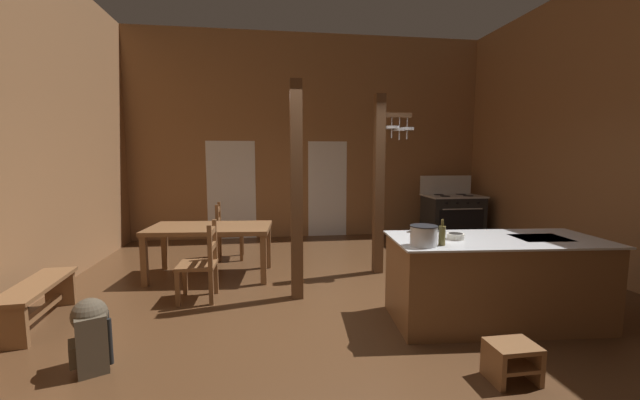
{
  "coord_description": "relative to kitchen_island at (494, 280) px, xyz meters",
  "views": [
    {
      "loc": [
        -0.96,
        -3.98,
        1.74
      ],
      "look_at": [
        -0.25,
        0.96,
        1.16
      ],
      "focal_mm": 21.45,
      "sensor_mm": 36.0,
      "label": 1
    }
  ],
  "objects": [
    {
      "name": "ground_plane",
      "position": [
        -1.4,
        0.4,
        -0.5
      ],
      "size": [
        8.22,
        9.15,
        0.1
      ],
      "primitive_type": "cube",
      "color": "#4C301C"
    },
    {
      "name": "wall_back",
      "position": [
        -1.4,
        4.64,
        1.69
      ],
      "size": [
        8.22,
        0.14,
        4.27
      ],
      "primitive_type": "cube",
      "color": "#93663F",
      "rests_on": "ground_plane"
    },
    {
      "name": "glazed_door_back_left",
      "position": [
        -3.07,
        4.57,
        0.58
      ],
      "size": [
        1.0,
        0.01,
        2.05
      ],
      "primitive_type": "cube",
      "color": "white",
      "rests_on": "ground_plane"
    },
    {
      "name": "glazed_panel_back_right",
      "position": [
        -1.03,
        4.57,
        0.58
      ],
      "size": [
        0.84,
        0.01,
        2.05
      ],
      "primitive_type": "cube",
      "color": "white",
      "rests_on": "ground_plane"
    },
    {
      "name": "kitchen_island",
      "position": [
        0.0,
        0.0,
        0.0
      ],
      "size": [
        2.23,
        1.13,
        0.89
      ],
      "color": "brown",
      "rests_on": "ground_plane"
    },
    {
      "name": "stove_range",
      "position": [
        1.48,
        3.8,
        0.04
      ],
      "size": [
        1.15,
        0.83,
        1.32
      ],
      "color": "#242424",
      "rests_on": "ground_plane"
    },
    {
      "name": "support_post_with_pot_rack",
      "position": [
        -0.68,
        1.84,
        0.98
      ],
      "size": [
        0.58,
        0.23,
        2.62
      ],
      "color": "brown",
      "rests_on": "ground_plane"
    },
    {
      "name": "support_post_center",
      "position": [
        -1.99,
        0.96,
        0.87
      ],
      "size": [
        0.14,
        0.14,
        2.62
      ],
      "color": "brown",
      "rests_on": "ground_plane"
    },
    {
      "name": "step_stool",
      "position": [
        -0.49,
        -1.02,
        -0.27
      ],
      "size": [
        0.36,
        0.28,
        0.3
      ],
      "color": "brown",
      "rests_on": "ground_plane"
    },
    {
      "name": "dining_table",
      "position": [
        -3.16,
        1.98,
        0.21
      ],
      "size": [
        1.77,
        1.05,
        0.74
      ],
      "color": "brown",
      "rests_on": "ground_plane"
    },
    {
      "name": "ladderback_chair_near_window",
      "position": [
        -3.14,
        1.07,
        0.01
      ],
      "size": [
        0.45,
        0.45,
        0.95
      ],
      "color": "brown",
      "rests_on": "ground_plane"
    },
    {
      "name": "ladderback_chair_by_post",
      "position": [
        -3.02,
        2.95,
        0.01
      ],
      "size": [
        0.45,
        0.45,
        0.95
      ],
      "color": "brown",
      "rests_on": "ground_plane"
    },
    {
      "name": "bench_along_left_wall",
      "position": [
        -4.71,
        0.58,
        -0.15
      ],
      "size": [
        0.45,
        1.2,
        0.44
      ],
      "color": "brown",
      "rests_on": "ground_plane"
    },
    {
      "name": "backpack",
      "position": [
        -3.79,
        -0.38,
        -0.13
      ],
      "size": [
        0.37,
        0.38,
        0.6
      ],
      "color": "#4C4233",
      "rests_on": "ground_plane"
    },
    {
      "name": "stockpot_on_counter",
      "position": [
        -0.89,
        -0.21,
        0.54
      ],
      "size": [
        0.33,
        0.26,
        0.19
      ],
      "color": "silver",
      "rests_on": "kitchen_island"
    },
    {
      "name": "mixing_bowl_on_counter",
      "position": [
        -0.45,
        0.01,
        0.48
      ],
      "size": [
        0.17,
        0.17,
        0.06
      ],
      "color": "silver",
      "rests_on": "kitchen_island"
    },
    {
      "name": "bottle_tall_on_counter",
      "position": [
        -0.71,
        -0.22,
        0.55
      ],
      "size": [
        0.06,
        0.06,
        0.25
      ],
      "color": "brown",
      "rests_on": "kitchen_island"
    }
  ]
}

